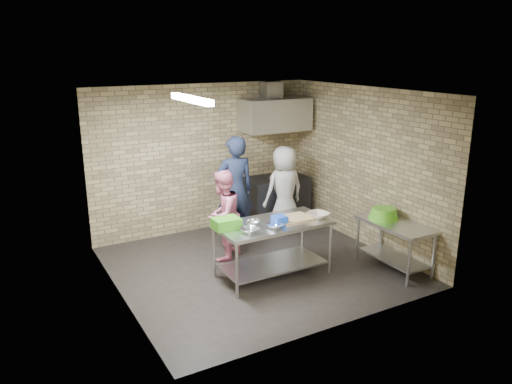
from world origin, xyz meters
The scene contains 26 objects.
floor centered at (0.00, 0.00, 0.00)m, with size 4.20×4.20×0.00m, color black.
ceiling centered at (0.00, 0.00, 2.70)m, with size 4.20×4.20×0.00m, color black.
back_wall centered at (0.00, 2.00, 1.35)m, with size 4.20×0.06×2.70m, color tan.
front_wall centered at (0.00, -2.00, 1.35)m, with size 4.20×0.06×2.70m, color tan.
left_wall centered at (-2.10, 0.00, 1.35)m, with size 0.06×4.00×2.70m, color tan.
right_wall centered at (2.10, 0.00, 1.35)m, with size 0.06×4.00×2.70m, color tan.
prep_table centered at (0.06, -0.38, 0.42)m, with size 1.68×0.84×0.84m, color silver.
side_counter centered at (1.80, -1.10, 0.38)m, with size 0.60×1.20×0.75m, color silver.
stove centered at (1.35, 1.65, 0.45)m, with size 1.20×0.70×0.90m, color black.
range_hood centered at (1.35, 1.70, 2.10)m, with size 1.30×0.60×0.60m, color silver.
hood_duct centered at (1.35, 1.85, 2.55)m, with size 0.35×0.30×0.30m, color #A5A8AD.
wall_shelf centered at (1.65, 1.89, 1.92)m, with size 0.80×0.20×0.04m, color #3F2B19.
fluorescent_fixture centered at (-1.00, 0.00, 2.64)m, with size 0.10×1.25×0.08m, color white.
green_crate centered at (-0.64, -0.26, 0.91)m, with size 0.37×0.28×0.15m, color #399A1C.
blue_tub centered at (0.11, -0.48, 0.90)m, with size 0.19×0.19×0.12m, color blue.
cutting_board centered at (0.41, -0.40, 0.85)m, with size 0.51×0.39×0.03m, color tan.
mixing_bowl_a centered at (-0.44, -0.58, 0.87)m, with size 0.26×0.26×0.06m, color silver.
mixing_bowl_b centered at (-0.24, -0.33, 0.87)m, with size 0.20×0.20×0.06m, color silver.
mixing_bowl_c centered at (-0.04, -0.60, 0.87)m, with size 0.24×0.24×0.06m, color silver.
ceramic_bowl centered at (0.76, -0.53, 0.88)m, with size 0.32×0.32×0.08m, color beige.
green_basin centered at (1.78, -0.85, 0.83)m, with size 0.46×0.46×0.17m, color #59C626, non-canonical shape.
bottle_red centered at (1.40, 1.89, 2.03)m, with size 0.07×0.07×0.18m, color #B22619.
bottle_green centered at (1.80, 1.89, 2.02)m, with size 0.06×0.06×0.15m, color green.
man_navy centered at (0.19, 1.11, 0.94)m, with size 0.69×0.45×1.89m, color black.
woman_pink centered at (-0.31, 0.56, 0.73)m, with size 0.71×0.55×1.47m, color pink.
woman_white centered at (1.21, 1.12, 0.80)m, with size 0.79×0.51×1.61m, color silver.
Camera 1 is at (-3.51, -6.23, 3.28)m, focal length 34.82 mm.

